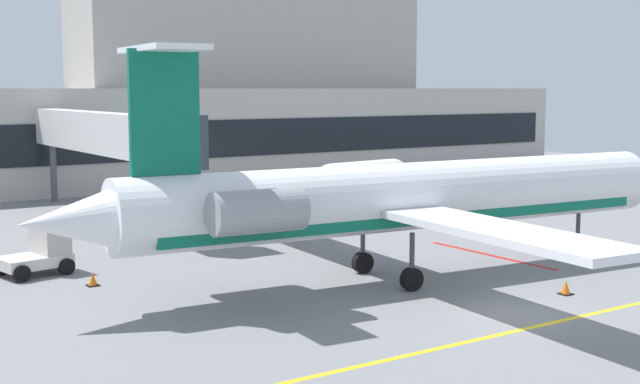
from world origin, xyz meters
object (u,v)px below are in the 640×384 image
object	(u,v)px
baggage_tug	(41,252)
regional_jet	(402,197)
pushback_tractor	(436,189)
fuel_tank	(363,178)

from	to	relation	value
baggage_tug	regional_jet	bearing A→B (deg)	-37.93
pushback_tractor	fuel_tank	distance (m)	5.60
baggage_tug	fuel_tank	bearing A→B (deg)	25.15
regional_jet	baggage_tug	world-z (taller)	regional_jet
baggage_tug	fuel_tank	world-z (taller)	fuel_tank
regional_jet	fuel_tank	bearing A→B (deg)	56.84
baggage_tug	fuel_tank	distance (m)	28.66
regional_jet	fuel_tank	size ratio (longest dim) A/B	3.60
regional_jet	pushback_tractor	world-z (taller)	regional_jet
baggage_tug	pushback_tractor	xyz separation A→B (m)	(28.38, 7.17, 0.05)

